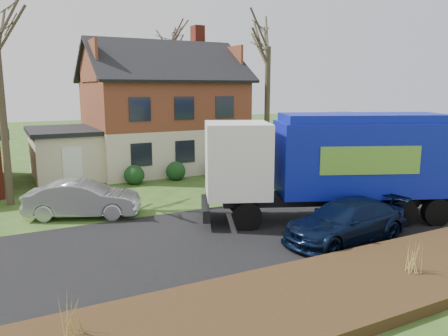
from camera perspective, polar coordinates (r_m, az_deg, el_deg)
name	(u,v)px	position (r m, az deg, el deg)	size (l,w,h in m)	color
ground	(242,233)	(15.93, 2.41, -8.46)	(120.00, 120.00, 0.00)	#2B4617
road	(242,233)	(15.93, 2.41, -8.42)	(80.00, 7.00, 0.02)	black
mulch_verge	(346,288)	(11.91, 15.61, -14.85)	(80.00, 3.50, 0.30)	black
main_house	(155,106)	(28.46, -9.00, 8.07)	(12.95, 8.95, 9.26)	beige
garbage_truck	(335,160)	(17.49, 14.28, 1.08)	(9.99, 6.21, 4.18)	black
silver_sedan	(83,199)	(18.55, -17.93, -3.87)	(1.56, 4.46, 1.47)	#9DA0A5
navy_wagon	(346,221)	(15.52, 15.63, -6.67)	(1.95, 4.79, 1.39)	#0B1632
tree_front_east	(269,26)	(28.32, 5.85, 18.01)	(3.94, 3.94, 10.95)	#403826
tree_back	(169,31)	(37.12, -7.23, 17.37)	(3.66, 3.66, 11.59)	#46332A
grass_clump_west	(71,314)	(9.62, -19.38, -17.50)	(0.34, 0.28, 0.90)	#A49048
grass_clump_mid	(414,257)	(12.86, 23.62, -10.61)	(0.31, 0.26, 0.87)	tan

